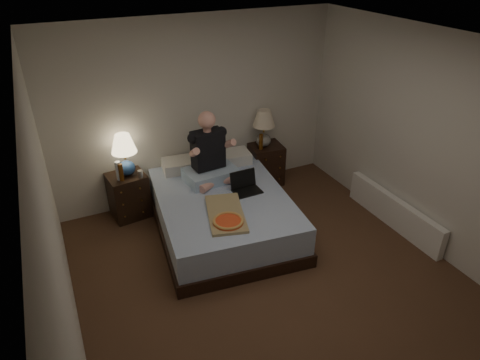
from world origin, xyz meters
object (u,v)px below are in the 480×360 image
beer_bottle_left (121,172)px  beer_bottle_right (261,142)px  radiator (394,212)px  soda_can (140,174)px  nightstand_right (265,164)px  lamp_left (125,155)px  person (210,148)px  laptop (247,184)px  lamp_right (264,128)px  pizza_box (228,222)px  bed (222,212)px  water_bottle (119,171)px  nightstand_left (129,195)px

beer_bottle_left → beer_bottle_right: size_ratio=1.00×
radiator → soda_can: bearing=151.3°
nightstand_right → beer_bottle_left: size_ratio=2.67×
nightstand_right → soda_can: 1.95m
lamp_left → person: person is taller
laptop → lamp_right: bearing=51.1°
nightstand_right → pizza_box: (-1.27, -1.47, 0.25)m
person → soda_can: bearing=156.1°
lamp_left → person: (0.98, -0.44, 0.09)m
beer_bottle_left → pizza_box: beer_bottle_left is taller
nightstand_right → lamp_right: 0.59m
soda_can → nightstand_right: bearing=4.6°
bed → nightstand_right: (1.08, 0.85, 0.05)m
beer_bottle_left → soda_can: bearing=-6.9°
radiator → laptop: bearing=155.2°
lamp_left → person: bearing=-24.2°
soda_can → person: bearing=-18.8°
nightstand_right → lamp_right: lamp_right is taller
water_bottle → radiator: bearing=-27.6°
nightstand_left → lamp_left: size_ratio=1.09×
water_bottle → soda_can: bearing=-13.2°
nightstand_right → person: size_ratio=0.66×
water_bottle → beer_bottle_right: 2.04m
water_bottle → beer_bottle_right: size_ratio=1.09×
water_bottle → pizza_box: (0.89, -1.38, -0.18)m
bed → lamp_right: size_ratio=3.68×
water_bottle → laptop: size_ratio=0.74×
soda_can → beer_bottle_left: bearing=173.1°
lamp_right → person: bearing=-156.5°
laptop → person: bearing=120.2°
nightstand_left → lamp_left: lamp_left is taller
lamp_right → bed: bearing=-140.5°
bed → lamp_left: size_ratio=3.68×
pizza_box → radiator: size_ratio=0.47×
pizza_box → radiator: (2.23, -0.25, -0.36)m
lamp_left → beer_bottle_left: 0.23m
person → radiator: bearing=-37.5°
lamp_right → beer_bottle_left: size_ratio=2.43×
water_bottle → beer_bottle_left: size_ratio=1.09×
lamp_left → lamp_right: bearing=0.0°
nightstand_right → laptop: laptop is taller
lamp_left → person: 1.08m
nightstand_right → beer_bottle_left: beer_bottle_left is taller
pizza_box → beer_bottle_left: bearing=138.2°
laptop → radiator: size_ratio=0.21×
lamp_left → laptop: 1.60m
nightstand_left → lamp_right: lamp_right is taller
nightstand_left → lamp_right: (2.03, 0.01, 0.59)m
laptop → pizza_box: (-0.50, -0.54, -0.08)m
bed → nightstand_left: (-0.99, 0.84, 0.05)m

